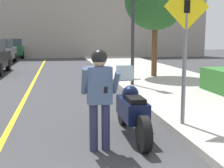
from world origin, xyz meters
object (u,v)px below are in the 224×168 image
at_px(crossing_sign, 185,41).
at_px(parked_car_green, 14,48).
at_px(traffic_light, 133,7).
at_px(person_biker, 99,90).
at_px(parked_car_grey, 0,51).
at_px(motorcycle, 132,110).

bearing_deg(crossing_sign, parked_car_green, 105.23).
bearing_deg(traffic_light, parked_car_green, 109.92).
xyz_separation_m(person_biker, parked_car_grey, (-4.65, 17.82, -0.17)).
bearing_deg(motorcycle, parked_car_grey, 107.30).
xyz_separation_m(traffic_light, parked_car_green, (-6.43, 17.75, -2.04)).
height_order(person_biker, traffic_light, traffic_light).
height_order(parked_car_grey, parked_car_green, same).
bearing_deg(crossing_sign, traffic_light, 87.79).
bearing_deg(parked_car_green, parked_car_grey, -92.08).
distance_m(crossing_sign, traffic_light, 5.26).
bearing_deg(parked_car_green, crossing_sign, -74.77).
relative_size(crossing_sign, traffic_light, 0.69).
distance_m(traffic_light, parked_car_grey, 13.74).
bearing_deg(motorcycle, parked_car_green, 102.55).
bearing_deg(person_biker, parked_car_grey, 104.63).
relative_size(crossing_sign, parked_car_green, 0.66).
distance_m(parked_car_grey, parked_car_green, 5.90).
relative_size(person_biker, parked_car_green, 0.40).
height_order(motorcycle, parked_car_green, parked_car_green).
distance_m(person_biker, crossing_sign, 2.12).
distance_m(traffic_light, parked_car_green, 18.98).
distance_m(crossing_sign, parked_car_grey, 18.20).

